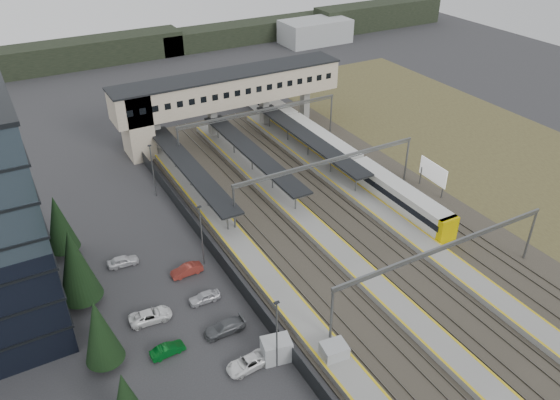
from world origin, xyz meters
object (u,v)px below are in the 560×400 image
footbridge (215,94)px  train (323,144)px  relay_cabin_far (334,353)px  relay_cabin_near (276,349)px  billboard (433,173)px

footbridge → train: footbridge is taller
relay_cabin_far → train: size_ratio=0.04×
relay_cabin_near → footbridge: 51.82m
footbridge → billboard: bearing=-58.8°
relay_cabin_near → train: train is taller
train → billboard: (7.27, -17.55, 1.13)m
footbridge → billboard: footbridge is taller
relay_cabin_far → train: 43.86m
train → billboard: bearing=-67.5°
train → relay_cabin_far: bearing=-121.6°
relay_cabin_far → train: (22.99, 37.34, 0.89)m
train → billboard: 19.03m
relay_cabin_far → billboard: 36.22m
relay_cabin_far → billboard: bearing=33.2°
relay_cabin_far → billboard: billboard is taller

